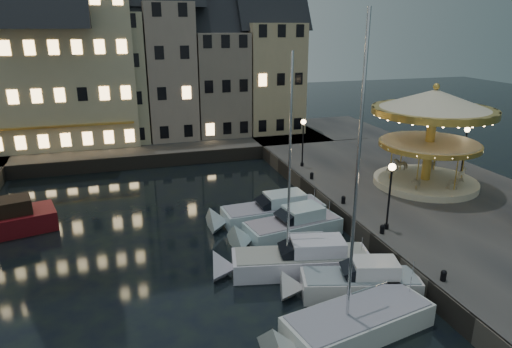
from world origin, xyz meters
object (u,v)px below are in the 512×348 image
object	(u,v)px
motorboat_c	(294,261)
carousel	(433,120)
bollard_b	(382,229)
streetlamp_c	(303,136)
bollard_a	(444,275)
streetlamp_d	(465,145)
motorboat_e	(268,213)
bollard_c	(343,199)
bollard_d	(312,175)
streetlamp_b	(390,187)
motorboat_a	(348,326)
motorboat_d	(287,228)
motorboat_b	(351,284)

from	to	relation	value
motorboat_c	carousel	xyz separation A→B (m)	(13.69, 7.23, 5.77)
motorboat_c	bollard_b	bearing A→B (deg)	5.72
streetlamp_c	bollard_a	world-z (taller)	streetlamp_c
streetlamp_d	motorboat_e	world-z (taller)	streetlamp_d
bollard_a	bollard_b	xyz separation A→B (m)	(0.00, 5.50, 0.00)
motorboat_e	carousel	xyz separation A→B (m)	(12.90, 0.25, 5.81)
bollard_c	carousel	xyz separation A→B (m)	(7.84, 1.65, 4.85)
bollard_d	streetlamp_b	bearing A→B (deg)	-86.57
streetlamp_b	motorboat_c	size ratio (longest dim) A/B	0.36
bollard_b	bollard_c	size ratio (longest dim) A/B	1.00
streetlamp_b	streetlamp_c	xyz separation A→B (m)	(0.00, 13.50, 0.00)
streetlamp_c	bollard_a	distance (m)	19.66
bollard_a	bollard_d	xyz separation A→B (m)	(0.00, 16.00, 0.00)
motorboat_a	streetlamp_c	bearing A→B (deg)	73.21
bollard_a	motorboat_d	xyz separation A→B (m)	(-4.65, 9.12, -0.96)
streetlamp_d	bollard_a	distance (m)	17.79
streetlamp_b	motorboat_c	xyz separation A→B (m)	(-6.46, -1.09, -3.34)
bollard_c	bollard_d	xyz separation A→B (m)	(0.00, 5.50, 0.00)
bollard_d	bollard_c	bearing A→B (deg)	-90.00
motorboat_c	bollard_c	bearing A→B (deg)	43.65
motorboat_b	carousel	bearing A→B (deg)	41.04
motorboat_c	motorboat_d	size ratio (longest dim) A/B	1.56
motorboat_b	motorboat_d	distance (m)	7.21
bollard_a	bollard_c	distance (m)	10.50
bollard_c	carousel	bearing A→B (deg)	11.85
streetlamp_c	motorboat_d	distance (m)	12.11
bollard_a	bollard_d	bearing A→B (deg)	90.00
motorboat_b	carousel	size ratio (longest dim) A/B	0.78
bollard_d	motorboat_a	xyz separation A→B (m)	(-5.56, -16.91, -1.06)
motorboat_b	carousel	distance (m)	16.58
streetlamp_b	motorboat_d	world-z (taller)	streetlamp_b
bollard_b	motorboat_c	world-z (taller)	motorboat_c
motorboat_e	motorboat_a	bearing A→B (deg)	-92.20
bollard_d	motorboat_e	world-z (taller)	motorboat_e
motorboat_a	motorboat_e	bearing A→B (deg)	87.80
motorboat_d	streetlamp_c	bearing A→B (deg)	63.15
streetlamp_b	motorboat_a	distance (m)	9.89
bollard_a	motorboat_a	distance (m)	5.73
motorboat_d	motorboat_e	distance (m)	2.80
motorboat_b	motorboat_e	world-z (taller)	same
bollard_d	motorboat_c	distance (m)	12.57
bollard_b	motorboat_a	world-z (taller)	motorboat_a
streetlamp_c	motorboat_b	world-z (taller)	streetlamp_c
bollard_c	motorboat_e	world-z (taller)	motorboat_e
motorboat_b	motorboat_d	size ratio (longest dim) A/B	0.94
bollard_b	bollard_c	distance (m)	5.00
streetlamp_c	bollard_c	size ratio (longest dim) A/B	7.32
streetlamp_d	motorboat_a	distance (m)	22.59
streetlamp_b	bollard_b	xyz separation A→B (m)	(-0.60, -0.50, -2.41)
motorboat_a	motorboat_d	bearing A→B (deg)	84.85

